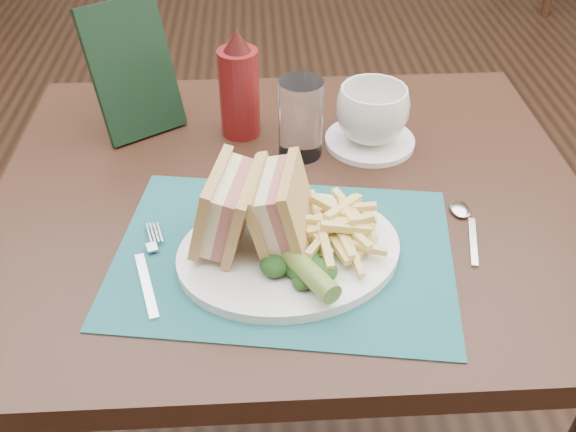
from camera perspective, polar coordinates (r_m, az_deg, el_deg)
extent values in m
plane|color=black|center=(1.85, -0.73, -7.19)|extent=(7.00, 7.00, 0.00)
cube|color=#1C545A|center=(0.86, -0.38, -3.42)|extent=(0.49, 0.39, 0.00)
cylinder|color=#59752C|center=(0.79, 1.39, -4.57)|extent=(0.08, 0.12, 0.03)
cylinder|color=white|center=(1.09, 7.27, 6.64)|extent=(0.19, 0.19, 0.01)
imported|color=white|center=(1.07, 7.49, 8.98)|extent=(0.16, 0.16, 0.09)
cylinder|color=white|center=(1.03, 1.13, 8.65)|extent=(0.08, 0.08, 0.13)
cube|color=black|center=(1.11, -13.65, 12.49)|extent=(0.16, 0.14, 0.22)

